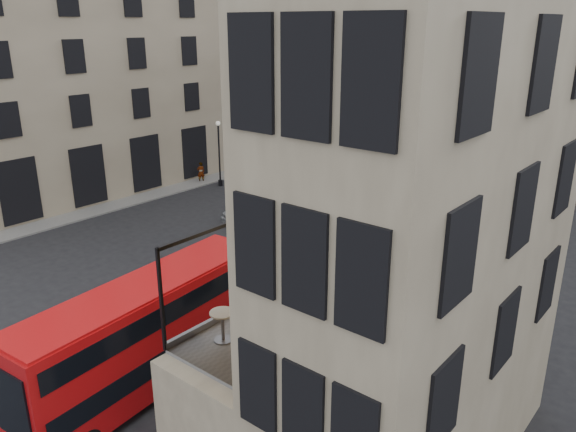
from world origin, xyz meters
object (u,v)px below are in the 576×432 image
Objects in this scene: bicycle at (282,243)px; pedestrian_a at (317,142)px; pedestrian_b at (396,155)px; bus_near at (147,330)px; car_c at (297,180)px; cafe_chair_b at (338,300)px; car_a at (254,208)px; street_lamp_b at (433,144)px; cafe_table_near at (223,322)px; street_lamp_a at (219,157)px; traffic_light_far at (313,141)px; pedestrian_e at (201,172)px; traffic_light_near at (341,217)px; bus_far at (335,139)px; car_b at (398,185)px; cafe_table_mid at (314,276)px; cafe_chair_d at (395,263)px; pedestrian_c at (496,183)px; cyclist at (273,235)px; pedestrian_d at (482,180)px; cafe_chair_c at (365,283)px; cafe_chair_a at (298,337)px; cafe_table_far at (352,255)px.

pedestrian_a is (-14.83, 23.38, 0.42)m from bicycle.
bus_near is at bearing -113.07° from pedestrian_b.
cafe_chair_b is (18.93, -21.71, 4.21)m from car_c.
car_c is (-2.58, 7.90, -0.15)m from car_a.
street_lamp_b is 6.20× the size of cafe_table_near.
pedestrian_b is (7.75, 15.25, -1.41)m from street_lamp_a.
traffic_light_far reaches higher than pedestrian_e.
traffic_light_near is 22.48m from bus_far.
pedestrian_a is at bearing 146.49° from car_b.
car_a is 20.48m from cafe_table_mid.
cafe_table_near is (20.84, -31.70, 2.74)m from traffic_light_far.
car_c is at bearing 117.18° from bus_near.
cafe_chair_d reaches higher than car_c.
cafe_table_near reaches higher than cafe_chair_d.
car_a is (5.81, -14.40, -1.63)m from traffic_light_far.
car_b is at bearing -81.10° from street_lamp_b.
street_lamp_a is 6.54m from car_c.
traffic_light_far is 0.35× the size of bus_far.
traffic_light_near is 14.47m from bus_near.
pedestrian_a is (-7.23, 12.49, 0.25)m from car_c.
bus_near reaches higher than pedestrian_c.
street_lamp_b is 20.91m from pedestrian_e.
cyclist reaches higher than pedestrian_c.
car_a is 2.38× the size of pedestrian_d.
cafe_chair_b reaches higher than pedestrian_d.
car_c is 15.71m from pedestrian_c.
car_a is at bearing 143.05° from cafe_chair_c.
pedestrian_c is 33.88m from cafe_chair_a.
car_c is (-10.77, 9.50, -1.79)m from traffic_light_near.
bicycle is at bearing 136.35° from cafe_chair_b.
cafe_chair_d is (11.74, -21.95, 4.17)m from car_b.
car_a is at bearing 135.94° from cafe_chair_a.
bicycle is at bearing 88.90° from pedestrian_e.
cafe_chair_b is (16.36, -13.81, 4.06)m from car_a.
street_lamp_a reaches higher than pedestrian_c.
pedestrian_a is at bearing 128.32° from cafe_table_far.
pedestrian_a is (-14.36, 8.66, 0.23)m from car_b.
cafe_chair_d is (8.09, -8.62, 2.40)m from traffic_light_near.
traffic_light_far is at bearing 53.90° from pedestrian_d.
pedestrian_d is 27.81m from cafe_chair_d.
car_a is 12.58m from car_b.
pedestrian_e is (-14.83, 7.09, 0.40)m from bicycle.
bus_far is 6.09× the size of bicycle.
pedestrian_b is at bearing 116.13° from cafe_chair_b.
car_b is 2.03× the size of pedestrian_b.
cafe_table_near is at bearing -154.70° from bicycle.
traffic_light_near is 1.00× the size of traffic_light_far.
traffic_light_near is at bearing 123.78° from cafe_chair_b.
car_b is at bearing 114.74° from cafe_table_far.
street_lamp_b is 7.75× the size of cafe_table_far.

